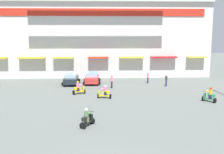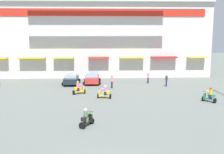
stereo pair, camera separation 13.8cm
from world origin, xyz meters
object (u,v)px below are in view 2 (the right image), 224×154
parked_car_0 (71,79)px  pedestrian_3 (148,77)px  parked_car_1 (92,78)px  scooter_rider_1 (104,93)px  scooter_rider_7 (79,89)px  scooter_rider_2 (87,119)px  pedestrian_0 (112,81)px  pedestrian_4 (166,79)px  scooter_rider_5 (209,96)px

parked_car_0 → pedestrian_3: 10.64m
parked_car_1 → scooter_rider_1: 8.75m
scooter_rider_7 → parked_car_1: bearing=77.8°
scooter_rider_2 → pedestrian_0: 14.59m
pedestrian_4 → parked_car_0: bearing=170.7°
pedestrian_3 → parked_car_1: bearing=179.0°
parked_car_0 → scooter_rider_2: 17.41m
pedestrian_0 → pedestrian_3: 6.04m
parked_car_0 → pedestrian_0: bearing=-27.4°
scooter_rider_1 → scooter_rider_2: scooter_rider_1 is taller
scooter_rider_2 → pedestrian_4: 18.02m
parked_car_1 → scooter_rider_1: size_ratio=2.46×
scooter_rider_2 → pedestrian_3: (7.80, 17.43, 0.29)m
scooter_rider_7 → pedestrian_3: (9.20, 6.30, 0.26)m
parked_car_0 → scooter_rider_2: bearing=-80.6°
scooter_rider_5 → pedestrian_0: pedestrian_0 is taller
scooter_rider_1 → parked_car_0: bearing=118.1°
parked_car_0 → scooter_rider_7: 6.21m
scooter_rider_2 → pedestrian_4: (9.83, 15.10, 0.33)m
parked_car_1 → scooter_rider_5: size_ratio=2.44×
scooter_rider_2 → pedestrian_0: (2.60, 14.35, 0.38)m
parked_car_0 → pedestrian_0: pedestrian_0 is taller
parked_car_1 → scooter_rider_7: size_ratio=2.45×
scooter_rider_5 → pedestrian_4: size_ratio=0.98×
parked_car_1 → scooter_rider_2: parked_car_1 is taller
parked_car_0 → scooter_rider_1: (4.39, -8.23, -0.13)m
parked_car_1 → scooter_rider_1: (1.55, -8.61, -0.18)m
parked_car_1 → pedestrian_3: 7.80m
parked_car_1 → pedestrian_4: bearing=-14.1°
scooter_rider_5 → pedestrian_0: bearing=142.6°
parked_car_1 → pedestrian_0: bearing=-51.0°
parked_car_0 → pedestrian_3: size_ratio=2.46×
pedestrian_0 → pedestrian_4: 7.27m
scooter_rider_2 → scooter_rider_7: scooter_rider_7 is taller
scooter_rider_2 → pedestrian_4: pedestrian_4 is taller
scooter_rider_1 → scooter_rider_2: size_ratio=1.02×
parked_car_1 → pedestrian_0: size_ratio=2.24×
scooter_rider_5 → scooter_rider_7: 14.39m
scooter_rider_2 → pedestrian_0: pedestrian_0 is taller
pedestrian_0 → pedestrian_4: bearing=5.9°
pedestrian_0 → pedestrian_3: bearing=30.6°
scooter_rider_5 → pedestrian_3: size_ratio=1.00×
parked_car_0 → parked_car_1: bearing=7.8°
parked_car_1 → scooter_rider_2: size_ratio=2.50×
scooter_rider_2 → pedestrian_3: pedestrian_3 is taller
parked_car_1 → pedestrian_3: (7.80, -0.13, 0.11)m
parked_car_1 → scooter_rider_7: 6.58m
scooter_rider_2 → scooter_rider_1: bearing=80.1°
parked_car_0 → parked_car_1: parked_car_1 is taller
parked_car_1 → scooter_rider_5: 16.33m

